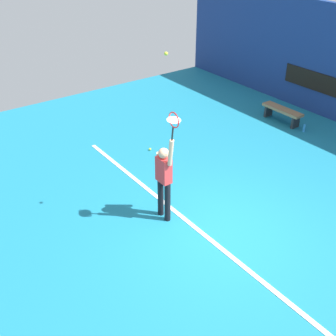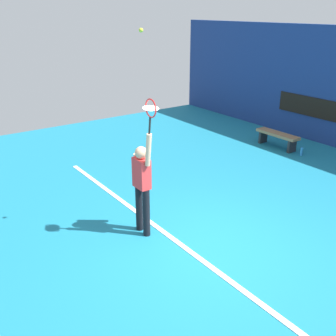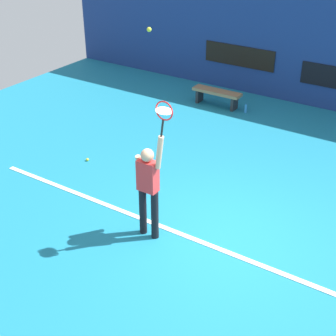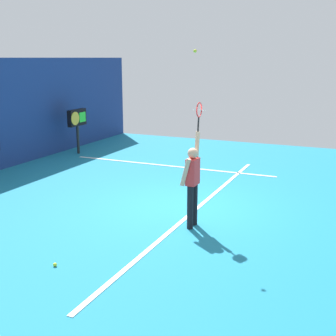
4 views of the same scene
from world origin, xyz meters
name	(u,v)px [view 4 (image 4 of 4)]	position (x,y,z in m)	size (l,w,h in m)	color
ground_plane	(183,207)	(0.00, 0.00, 0.00)	(18.00, 18.00, 0.00)	teal
court_baseline	(196,209)	(0.00, -0.33, 0.01)	(10.00, 0.10, 0.01)	white
court_sideline	(169,166)	(3.73, 2.00, 0.01)	(0.10, 7.00, 0.01)	white
tennis_player	(192,180)	(-1.10, -0.63, 1.01)	(0.56, 0.31, 1.99)	black
tennis_racket	(199,112)	(-0.77, -0.64, 2.39)	(0.35, 0.27, 0.62)	black
tennis_ball	(195,51)	(-1.02, -0.63, 3.59)	(0.07, 0.07, 0.07)	#CCE033
scoreboard_clock	(77,119)	(4.24, 5.92, 1.27)	(0.96, 0.20, 1.64)	black
spare_ball	(55,265)	(-3.81, 0.82, 0.03)	(0.07, 0.07, 0.07)	#CCE033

